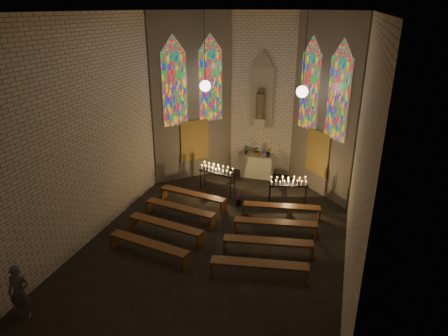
{
  "coord_description": "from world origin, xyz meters",
  "views": [
    {
      "loc": [
        3.55,
        -10.77,
        7.12
      ],
      "look_at": [
        -0.09,
        0.81,
        2.19
      ],
      "focal_mm": 32.0,
      "sensor_mm": 36.0,
      "label": 1
    }
  ],
  "objects_px": {
    "visitor": "(19,292)",
    "votive_stand_left": "(217,171)",
    "aisle_flower_pot": "(239,200)",
    "votive_stand_right": "(288,183)",
    "altar": "(257,166)"
  },
  "relations": [
    {
      "from": "altar",
      "to": "votive_stand_left",
      "type": "relative_size",
      "value": 0.89
    },
    {
      "from": "altar",
      "to": "aisle_flower_pot",
      "type": "relative_size",
      "value": 3.23
    },
    {
      "from": "aisle_flower_pot",
      "to": "votive_stand_right",
      "type": "height_order",
      "value": "votive_stand_right"
    },
    {
      "from": "altar",
      "to": "visitor",
      "type": "relative_size",
      "value": 0.97
    },
    {
      "from": "aisle_flower_pot",
      "to": "votive_stand_right",
      "type": "distance_m",
      "value": 2.0
    },
    {
      "from": "altar",
      "to": "votive_stand_right",
      "type": "relative_size",
      "value": 0.93
    },
    {
      "from": "visitor",
      "to": "votive_stand_left",
      "type": "bearing_deg",
      "value": 55.73
    },
    {
      "from": "visitor",
      "to": "aisle_flower_pot",
      "type": "bearing_deg",
      "value": 46.13
    },
    {
      "from": "aisle_flower_pot",
      "to": "visitor",
      "type": "bearing_deg",
      "value": -115.52
    },
    {
      "from": "altar",
      "to": "votive_stand_left",
      "type": "height_order",
      "value": "votive_stand_left"
    },
    {
      "from": "altar",
      "to": "aisle_flower_pot",
      "type": "xyz_separation_m",
      "value": [
        -0.02,
        -2.98,
        -0.28
      ]
    },
    {
      "from": "aisle_flower_pot",
      "to": "votive_stand_right",
      "type": "bearing_deg",
      "value": 19.11
    },
    {
      "from": "votive_stand_left",
      "to": "visitor",
      "type": "height_order",
      "value": "visitor"
    },
    {
      "from": "altar",
      "to": "votive_stand_right",
      "type": "distance_m",
      "value": 2.97
    },
    {
      "from": "votive_stand_right",
      "to": "visitor",
      "type": "height_order",
      "value": "visitor"
    }
  ]
}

